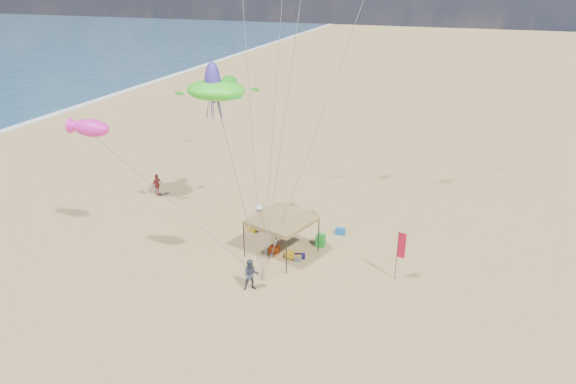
% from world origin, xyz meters
% --- Properties ---
extents(ground, '(280.00, 280.00, 0.00)m').
position_xyz_m(ground, '(0.00, 0.00, 0.00)').
color(ground, tan).
rests_on(ground, ground).
extents(canopy_tent, '(5.65, 5.65, 3.66)m').
position_xyz_m(canopy_tent, '(-0.53, 3.41, 3.05)').
color(canopy_tent, black).
rests_on(canopy_tent, ground).
extents(feather_flag, '(0.42, 0.10, 2.75)m').
position_xyz_m(feather_flag, '(6.00, 2.89, 1.85)').
color(feather_flag, black).
rests_on(feather_flag, ground).
extents(cooler_red, '(0.54, 0.38, 0.38)m').
position_xyz_m(cooler_red, '(-0.97, 3.45, 0.19)').
color(cooler_red, '#BA390E').
rests_on(cooler_red, ground).
extents(cooler_blue, '(0.54, 0.38, 0.38)m').
position_xyz_m(cooler_blue, '(1.97, 6.84, 0.19)').
color(cooler_blue, '#1559AC').
rests_on(cooler_blue, ground).
extents(bag_navy, '(0.69, 0.54, 0.36)m').
position_xyz_m(bag_navy, '(0.59, 3.23, 0.18)').
color(bag_navy, '#0E0B33').
rests_on(bag_navy, ground).
extents(bag_orange, '(0.54, 0.69, 0.36)m').
position_xyz_m(bag_orange, '(-1.59, 6.45, 0.18)').
color(bag_orange, orange).
rests_on(bag_orange, ground).
extents(chair_green, '(0.50, 0.50, 0.70)m').
position_xyz_m(chair_green, '(1.26, 5.08, 0.35)').
color(chair_green, green).
rests_on(chair_green, ground).
extents(chair_yellow, '(0.50, 0.50, 0.70)m').
position_xyz_m(chair_yellow, '(-3.17, 5.46, 0.35)').
color(chair_yellow, gold).
rests_on(chair_yellow, ground).
extents(crate_grey, '(0.34, 0.30, 0.28)m').
position_xyz_m(crate_grey, '(0.57, 2.97, 0.14)').
color(crate_grey, slate).
rests_on(crate_grey, ground).
extents(beach_cart, '(0.90, 0.50, 0.24)m').
position_xyz_m(beach_cart, '(0.29, 3.19, 0.20)').
color(beach_cart, '#C49315').
rests_on(beach_cart, ground).
extents(person_near_a, '(0.65, 0.45, 1.69)m').
position_xyz_m(person_near_a, '(-1.19, 4.67, 0.85)').
color(person_near_a, tan).
rests_on(person_near_a, ground).
extents(person_near_b, '(1.00, 0.93, 1.65)m').
position_xyz_m(person_near_b, '(-0.71, -0.42, 0.82)').
color(person_near_b, '#373D4B').
rests_on(person_near_b, ground).
extents(person_near_c, '(1.15, 0.78, 1.64)m').
position_xyz_m(person_near_c, '(-2.92, 5.92, 0.82)').
color(person_near_c, beige).
rests_on(person_near_c, ground).
extents(person_far_a, '(0.50, 0.98, 1.61)m').
position_xyz_m(person_far_a, '(-11.64, 8.36, 0.80)').
color(person_far_a, '#AB4144').
rests_on(person_far_a, ground).
extents(turtle_kite, '(4.08, 3.70, 1.11)m').
position_xyz_m(turtle_kite, '(-5.07, 5.29, 8.51)').
color(turtle_kite, '#3AF023').
rests_on(turtle_kite, ground).
extents(fish_kite, '(2.13, 1.20, 0.91)m').
position_xyz_m(fish_kite, '(-9.71, 0.35, 7.23)').
color(fish_kite, '#FF24B7').
rests_on(fish_kite, ground).
extents(squid_kite, '(0.98, 0.98, 2.29)m').
position_xyz_m(squid_kite, '(-5.12, 5.11, 8.96)').
color(squid_kite, '#4833B6').
rests_on(squid_kite, ground).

